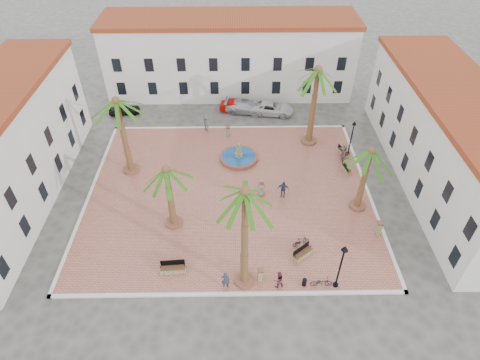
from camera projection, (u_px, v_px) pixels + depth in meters
The scene contains 37 objects.
ground at pixel (229, 193), 37.59m from camera, with size 120.00×120.00×0.00m, color #56544F.
plaza at pixel (229, 192), 37.54m from camera, with size 26.00×22.00×0.15m, color #B36451.
kerb_n at pixel (230, 128), 45.87m from camera, with size 26.30×0.30×0.16m, color silver.
kerb_s at pixel (228, 294), 29.20m from camera, with size 26.30×0.30×0.16m, color silver.
kerb_e at pixel (367, 191), 37.67m from camera, with size 0.30×22.30×0.16m, color silver.
kerb_w at pixel (90, 194), 37.40m from camera, with size 0.30×22.30×0.16m, color silver.
building_north at pixel (230, 56), 49.64m from camera, with size 30.40×7.40×9.50m.
building_east at pixel (449, 139), 36.37m from camera, with size 7.40×26.40×9.00m.
building_west at pixel (6, 152), 34.11m from camera, with size 6.40×24.40×10.00m.
fountain at pixel (239, 157), 41.13m from camera, with size 3.89×3.89×2.01m.
palm_nw at pixel (118, 109), 35.40m from camera, with size 5.31×5.31×8.20m.
palm_sw at pixel (167, 177), 31.03m from camera, with size 4.98×4.98×6.35m.
palm_s at pixel (245, 202), 24.65m from camera, with size 4.87×4.87×9.43m.
palm_e at pixel (370, 158), 32.46m from camera, with size 4.76×4.76×6.56m.
palm_ne at pixel (317, 78), 38.78m from camera, with size 5.58×5.58×8.82m.
bench_s at pixel (173, 269), 30.48m from camera, with size 1.99×0.73×1.03m.
bench_se at pixel (302, 254), 31.59m from camera, with size 1.80×1.57×0.97m.
bench_e at pixel (346, 169), 39.69m from camera, with size 0.78×1.65×0.84m.
bench_ne at pixel (343, 152), 41.78m from camera, with size 1.01×1.73×0.87m.
lamppost_s at pixel (342, 260), 27.70m from camera, with size 0.49×0.49×4.49m.
lamppost_e at pixel (353, 132), 40.22m from camera, with size 0.43×0.43×4.00m.
bollard_se at pixel (260, 275), 29.62m from camera, with size 0.47×0.47×1.24m.
bollard_n at pixel (228, 132), 43.96m from camera, with size 0.50×0.50×1.24m.
bollard_e at pixel (379, 228), 33.05m from camera, with size 0.53×0.53×1.40m.
litter_bin at pixel (304, 282), 29.51m from camera, with size 0.33×0.33×0.65m, color black.
cyclist_a at pixel (225, 280), 29.06m from camera, with size 0.61×0.40×1.67m, color #2D3246.
bicycle_a at pixel (321, 282), 29.40m from camera, with size 0.56×1.60×0.84m, color black.
cyclist_b at pixel (279, 280), 29.13m from camera, with size 0.77×0.60×1.59m, color maroon.
bicycle_b at pixel (301, 241), 32.33m from camera, with size 0.42×1.49×0.89m, color black.
pedestrian_fountain_a at pixel (261, 188), 36.53m from camera, with size 0.92×0.60×1.88m, color #967F62.
pedestrian_fountain_b at pixel (283, 189), 36.50m from camera, with size 1.02×0.43×1.74m, color #35435D.
pedestrian_north at pixel (206, 123), 44.71m from camera, with size 1.25×0.72×1.94m, color #46454A.
pedestrian_east at pixel (343, 153), 40.52m from camera, with size 1.74×0.55×1.88m, color #78665C.
car_black at pixel (124, 109), 47.91m from camera, with size 1.46×3.63×1.24m, color black.
car_red at pixel (238, 106), 48.30m from camera, with size 1.46×4.18×1.38m, color #A70701.
car_silver at pixel (246, 107), 48.10m from camera, with size 2.11×5.18×1.50m, color #B9B8C2.
car_white at pixel (271, 108), 47.90m from camera, with size 2.42×5.26×1.46m, color silver.
Camera 1 is at (0.61, -27.71, 25.44)m, focal length 30.00 mm.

